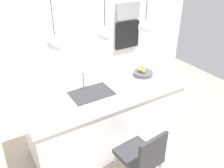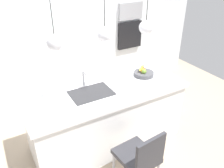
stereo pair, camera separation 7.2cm
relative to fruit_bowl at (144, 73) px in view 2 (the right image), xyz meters
The scene contains 12 objects.
floor 1.19m from the fruit_bowl, behind, with size 6.60×6.60×0.00m, color tan.
back_wall 1.75m from the fruit_bowl, 113.50° to the left, with size 6.00×0.10×2.60m, color white.
kitchen_island 0.86m from the fruit_bowl, behind, with size 2.22×0.90×0.93m.
sink_basin 0.91m from the fruit_bowl, behind, with size 0.56×0.40×0.02m, color #2D2D30.
faucet 0.92m from the fruit_bowl, behind, with size 0.02×0.17×0.22m.
fruit_bowl is the anchor object (origin of this frame).
microwave 1.77m from the fruit_bowl, 64.04° to the left, with size 0.54×0.08×0.34m, color #9E9EA3.
oven 1.68m from the fruit_bowl, 64.04° to the left, with size 0.56×0.08×0.56m, color black.
chair_near 1.30m from the fruit_bowl, 126.62° to the right, with size 0.46×0.51×0.87m.
pendant_light_left 1.49m from the fruit_bowl, behind, with size 0.18×0.18×0.78m.
pendant_light_center 1.00m from the fruit_bowl, behind, with size 0.18×0.18×0.78m.
pendant_light_right 0.73m from the fruit_bowl, 136.34° to the right, with size 0.18×0.18×0.78m.
Camera 2 is at (-1.26, -2.40, 2.52)m, focal length 36.99 mm.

